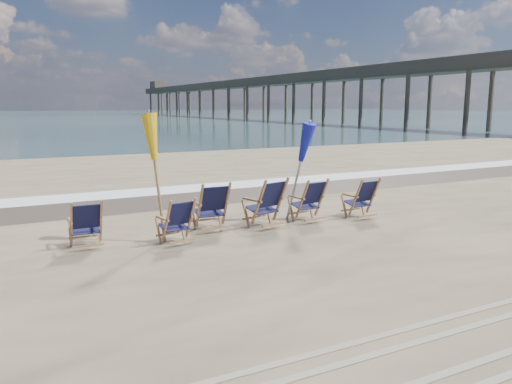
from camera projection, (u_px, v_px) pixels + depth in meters
ocean at (16, 116)px, 119.86m from camera, size 400.00×400.00×0.00m
surf_foam at (164, 190)px, 15.07m from camera, size 200.00×1.40×0.01m
wet_sand_strip at (180, 199)px, 13.76m from camera, size 200.00×2.60×0.00m
tire_tracks at (469, 345)px, 5.36m from camera, size 80.00×1.30×0.01m
beach_chair_0 at (101, 223)px, 8.98m from camera, size 0.59×0.66×0.90m
beach_chair_1 at (191, 219)px, 9.29m from camera, size 0.67×0.73×0.89m
beach_chair_2 at (226, 205)px, 10.22m from camera, size 0.68×0.76×1.04m
beach_chair_3 at (281, 201)px, 10.55m from camera, size 0.84×0.91×1.08m
beach_chair_4 at (322, 199)px, 11.05m from camera, size 0.71×0.78×0.99m
beach_chair_5 at (373, 197)px, 11.37m from camera, size 0.65×0.72×0.95m
umbrella_yellow at (156, 144)px, 9.11m from camera, size 0.30×0.30×2.39m
umbrella_blue at (298, 145)px, 10.91m from camera, size 0.30×0.30×2.22m
fishing_pier at (261, 93)px, 88.95m from camera, size 4.40×140.00×9.30m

